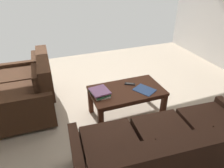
% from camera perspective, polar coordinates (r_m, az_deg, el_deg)
% --- Properties ---
extents(ground_plane, '(5.83, 5.40, 0.01)m').
position_cam_1_polar(ground_plane, '(3.40, 2.12, -8.25)').
color(ground_plane, tan).
extents(sofa_main, '(2.11, 1.02, 0.81)m').
position_cam_1_polar(sofa_main, '(2.44, 15.59, -17.41)').
color(sofa_main, black).
rests_on(sofa_main, ground).
extents(loveseat_near, '(0.93, 1.35, 0.89)m').
position_cam_1_polar(loveseat_near, '(3.57, -22.34, -1.40)').
color(loveseat_near, black).
rests_on(loveseat_near, ground).
extents(coffee_table, '(1.09, 0.63, 0.48)m').
position_cam_1_polar(coffee_table, '(3.14, 4.04, -2.65)').
color(coffee_table, '#4C2819').
rests_on(coffee_table, ground).
extents(book_stack, '(0.28, 0.33, 0.08)m').
position_cam_1_polar(book_stack, '(2.96, -3.29, -2.30)').
color(book_stack, silver).
rests_on(book_stack, coffee_table).
extents(tv_remote, '(0.16, 0.12, 0.02)m').
position_cam_1_polar(tv_remote, '(3.23, 4.95, 0.02)').
color(tv_remote, black).
rests_on(tv_remote, coffee_table).
extents(loose_magazine, '(0.35, 0.37, 0.01)m').
position_cam_1_polar(loose_magazine, '(3.12, 8.95, -1.61)').
color(loose_magazine, '#385693').
rests_on(loose_magazine, coffee_table).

